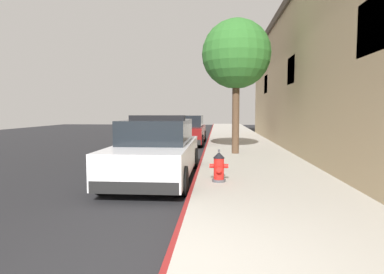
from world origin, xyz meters
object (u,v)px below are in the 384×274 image
Objects in this scene: police_cruiser at (157,151)px; fire_hydrant at (219,167)px; parked_car_silver_ahead at (187,130)px; street_tree at (236,55)px.

fire_hydrant is at bearing -28.31° from police_cruiser.
police_cruiser is at bearing -89.55° from parked_car_silver_ahead.
parked_car_silver_ahead is at bearing 90.45° from police_cruiser.
street_tree reaches higher than parked_car_silver_ahead.
fire_hydrant is (1.71, -10.17, -0.25)m from parked_car_silver_ahead.
street_tree reaches higher than fire_hydrant.
police_cruiser is 6.37× the size of fire_hydrant.
parked_car_silver_ahead is 6.32m from street_tree.
street_tree is (2.37, -4.90, 3.22)m from parked_car_silver_ahead.
street_tree is at bearing -64.19° from parked_car_silver_ahead.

